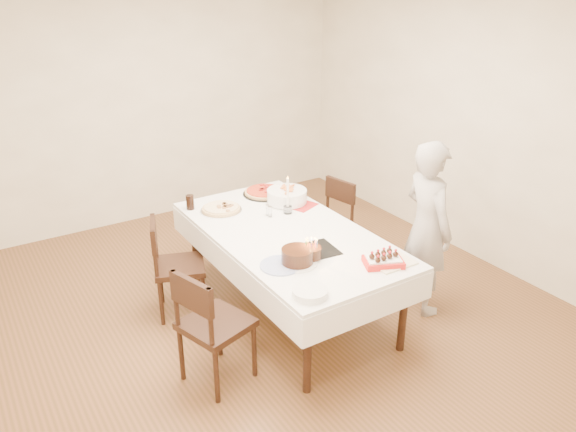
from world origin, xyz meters
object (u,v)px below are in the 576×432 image
chair_left_dessert (216,324)px  layer_cake (297,256)px  dining_table (288,272)px  chair_right_savory (327,225)px  chair_left_savory (180,266)px  pizza_white (221,209)px  pizza_pepperoni (265,192)px  cola_glass (190,202)px  strawberry_box (383,261)px  person (427,228)px  taper_candle (288,195)px  birthday_cake (311,249)px  pasta_bowl (287,196)px

chair_left_dessert → layer_cake: (0.66, -0.01, 0.35)m
chair_left_dessert → dining_table: bearing=-169.2°
chair_right_savory → chair_left_savory: 1.54m
chair_right_savory → pizza_white: chair_right_savory is taller
chair_left_savory → pizza_pepperoni: 1.14m
cola_glass → strawberry_box: size_ratio=0.47×
cola_glass → layer_cake: bearing=-79.3°
person → pizza_pepperoni: 1.57m
taper_candle → birthday_cake: bearing=-110.8°
taper_candle → pizza_pepperoni: bearing=83.8°
pizza_pepperoni → dining_table: bearing=-107.4°
chair_left_savory → chair_left_dessert: chair_left_dessert is taller
cola_glass → taper_candle: bearing=-38.3°
chair_left_dessert → person: person is taller
chair_left_savory → chair_left_dessert: bearing=103.0°
person → pasta_bowl: (-0.69, 1.09, 0.07)m
chair_right_savory → pizza_white: (-1.03, 0.18, 0.34)m
taper_candle → cola_glass: size_ratio=2.66×
pizza_white → layer_cake: (0.04, -1.17, 0.04)m
taper_candle → strawberry_box: 1.18m
pasta_bowl → layer_cake: 1.16m
pizza_white → pizza_pepperoni: bearing=15.0°
taper_candle → birthday_cake: (-0.31, -0.81, -0.09)m
strawberry_box → pasta_bowl: bearing=88.4°
pizza_pepperoni → chair_left_dessert: bearing=-131.6°
pasta_bowl → chair_left_dessert: bearing=-140.5°
person → strawberry_box: person is taller
pizza_white → pasta_bowl: (0.60, -0.15, 0.04)m
person → cola_glass: bearing=55.1°
dining_table → birthday_cake: 0.68m
pizza_white → taper_candle: bearing=-37.0°
pizza_pepperoni → taper_candle: taper_candle is taller
dining_table → chair_left_dessert: 1.01m
chair_right_savory → birthday_cake: bearing=-142.3°
chair_right_savory → pasta_bowl: pasta_bowl is taller
pizza_pepperoni → birthday_cake: size_ratio=2.77×
birthday_cake → strawberry_box: size_ratio=0.53×
pasta_bowl → pizza_white: bearing=165.9°
pizza_pepperoni → strawberry_box: strawberry_box is taller
chair_right_savory → chair_left_savory: size_ratio=0.99×
dining_table → layer_cake: (-0.23, -0.49, 0.43)m
pasta_bowl → person: bearing=-57.8°
cola_glass → layer_cake: cola_glass is taller
taper_candle → pasta_bowl: bearing=59.6°
dining_table → taper_candle: 0.67m
layer_cake → strawberry_box: size_ratio=1.07×
dining_table → chair_left_dessert: size_ratio=2.34×
person → strawberry_box: bearing=120.0°
person → pasta_bowl: person is taller
chair_left_savory → pizza_white: size_ratio=2.36×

